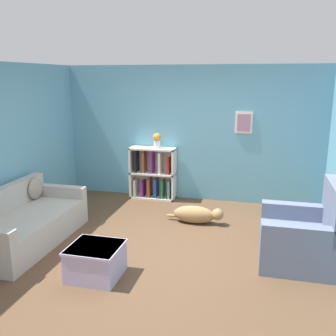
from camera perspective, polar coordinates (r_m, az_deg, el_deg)
name	(u,v)px	position (r m, az deg, el deg)	size (l,w,h in m)	color
ground_plane	(161,244)	(5.57, -1.02, -11.51)	(14.00, 14.00, 0.00)	brown
wall_back	(191,134)	(7.31, 3.56, 5.25)	(5.60, 0.13, 2.60)	#609EB7
wall_left	(1,149)	(6.31, -24.09, 2.72)	(0.13, 5.00, 2.60)	#609EB7
couch	(23,224)	(5.91, -21.22, -7.93)	(0.96, 2.00, 0.80)	#ADA89E
bookshelf	(153,174)	(7.44, -2.30, -0.99)	(0.90, 0.31, 1.03)	silver
recliner_chair	(305,237)	(5.23, 20.20, -9.79)	(0.98, 1.00, 1.10)	slate
coffee_table	(96,260)	(4.75, -10.97, -13.63)	(0.62, 0.58, 0.40)	#ADA3CC
dog	(197,214)	(6.28, 4.37, -7.07)	(0.98, 0.26, 0.29)	#9E7A4C
vase	(157,140)	(7.25, -1.69, 4.32)	(0.16, 0.16, 0.29)	silver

